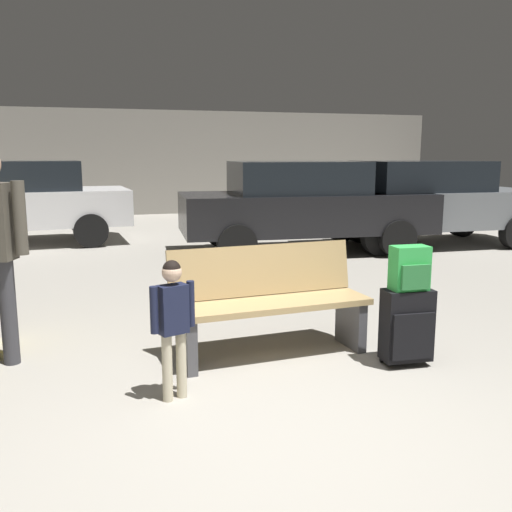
{
  "coord_description": "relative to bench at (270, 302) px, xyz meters",
  "views": [
    {
      "loc": [
        -1.03,
        -2.83,
        1.63
      ],
      "look_at": [
        0.21,
        1.3,
        0.85
      ],
      "focal_mm": 39.65,
      "sensor_mm": 36.0,
      "label": 1
    }
  ],
  "objects": [
    {
      "name": "ground_plane",
      "position": [
        -0.36,
        2.58,
        -0.49
      ],
      "size": [
        18.0,
        18.0,
        0.1
      ],
      "primitive_type": "cube",
      "color": "gray"
    },
    {
      "name": "garage_back_wall",
      "position": [
        -0.36,
        11.44,
        0.96
      ],
      "size": [
        18.0,
        0.12,
        2.8
      ],
      "primitive_type": "cube",
      "color": "gray",
      "rests_on": "ground_plane"
    },
    {
      "name": "bench",
      "position": [
        0.0,
        0.0,
        0.0
      ],
      "size": [
        1.63,
        0.64,
        0.89
      ],
      "color": "tan",
      "rests_on": "ground_plane"
    },
    {
      "name": "suitcase",
      "position": [
        0.94,
        -0.55,
        -0.12
      ],
      "size": [
        0.39,
        0.25,
        0.6
      ],
      "color": "black",
      "rests_on": "ground_plane"
    },
    {
      "name": "backpack_bright",
      "position": [
        0.94,
        -0.55,
        0.33
      ],
      "size": [
        0.29,
        0.2,
        0.34
      ],
      "color": "green",
      "rests_on": "suitcase"
    },
    {
      "name": "child",
      "position": [
        -0.89,
        -0.65,
        0.14
      ],
      "size": [
        0.31,
        0.18,
        0.95
      ],
      "color": "beige",
      "rests_on": "ground_plane"
    },
    {
      "name": "parked_car_far",
      "position": [
        -2.66,
        6.77,
        0.36
      ],
      "size": [
        4.21,
        2.01,
        1.51
      ],
      "color": "silver",
      "rests_on": "ground_plane"
    },
    {
      "name": "parked_car_near",
      "position": [
        2.06,
        4.55,
        0.36
      ],
      "size": [
        4.23,
        2.06,
        1.51
      ],
      "color": "black",
      "rests_on": "ground_plane"
    },
    {
      "name": "parked_car_side",
      "position": [
        4.42,
        4.6,
        0.36
      ],
      "size": [
        4.16,
        1.92,
        1.51
      ],
      "color": "slate",
      "rests_on": "ground_plane"
    }
  ]
}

